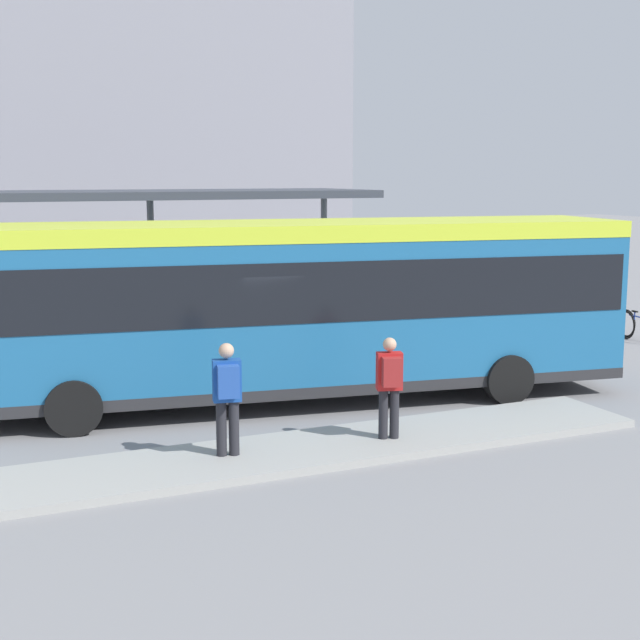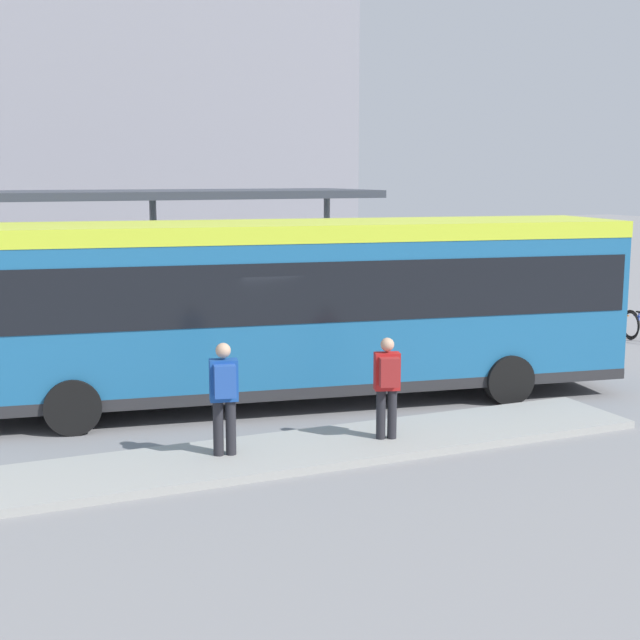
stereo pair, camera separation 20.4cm
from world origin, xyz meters
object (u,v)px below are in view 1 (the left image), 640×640
object	(u,v)px
bicycle_orange	(615,322)
city_bus	(289,298)
pedestrian_companion	(390,382)
potted_planter_far_side	(140,354)
pedestrian_waiting	(227,392)
potted_planter_near_shelter	(63,360)
bicycle_blue	(639,326)

from	to	relation	value
bicycle_orange	city_bus	bearing A→B (deg)	114.54
pedestrian_companion	potted_planter_far_side	distance (m)	6.15
city_bus	pedestrian_companion	distance (m)	3.35
city_bus	bicycle_orange	bearing A→B (deg)	24.41
pedestrian_waiting	potted_planter_near_shelter	distance (m)	5.60
pedestrian_waiting	potted_planter_near_shelter	size ratio (longest dim) A/B	1.32
pedestrian_companion	potted_planter_far_side	world-z (taller)	pedestrian_companion
bicycle_blue	bicycle_orange	distance (m)	0.77
pedestrian_waiting	bicycle_blue	size ratio (longest dim) A/B	0.98
bicycle_orange	potted_planter_near_shelter	world-z (taller)	potted_planter_near_shelter
pedestrian_companion	bicycle_orange	bearing A→B (deg)	-41.43
potted_planter_near_shelter	bicycle_orange	bearing A→B (deg)	2.17
pedestrian_waiting	potted_planter_near_shelter	xyz separation A→B (m)	(-1.56, 5.37, -0.42)
pedestrian_companion	bicycle_orange	size ratio (longest dim) A/B	0.94
bicycle_orange	potted_planter_far_side	bearing A→B (deg)	101.53
city_bus	pedestrian_companion	world-z (taller)	city_bus
city_bus	pedestrian_companion	size ratio (longest dim) A/B	7.98
city_bus	potted_planter_near_shelter	bearing A→B (deg)	156.60
potted_planter_near_shelter	pedestrian_waiting	bearing A→B (deg)	-73.77
pedestrian_waiting	bicycle_blue	distance (m)	13.71
city_bus	bicycle_orange	world-z (taller)	city_bus
bicycle_orange	pedestrian_companion	bearing A→B (deg)	130.22
potted_planter_far_side	potted_planter_near_shelter	bearing A→B (deg)	178.83
city_bus	potted_planter_far_side	size ratio (longest dim) A/B	9.99
potted_planter_far_side	pedestrian_companion	bearing A→B (deg)	-64.72
pedestrian_waiting	potted_planter_far_side	bearing A→B (deg)	12.97
bicycle_blue	potted_planter_near_shelter	xyz separation A→B (m)	(-14.25, 0.23, 0.29)
pedestrian_waiting	bicycle_orange	world-z (taller)	pedestrian_waiting
pedestrian_waiting	bicycle_blue	xyz separation A→B (m)	(12.69, 5.14, -0.71)
bicycle_blue	bicycle_orange	bearing A→B (deg)	-168.85
bicycle_orange	potted_planter_far_side	xyz separation A→B (m)	(-12.69, -0.57, 0.29)
city_bus	bicycle_orange	size ratio (longest dim) A/B	7.52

